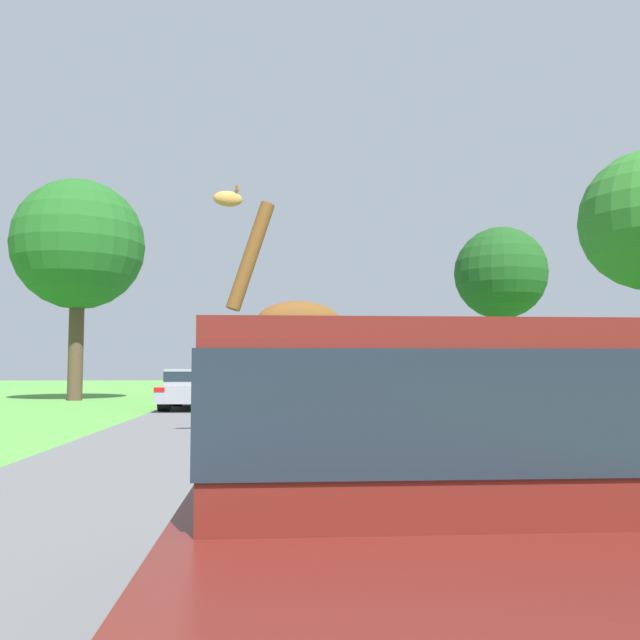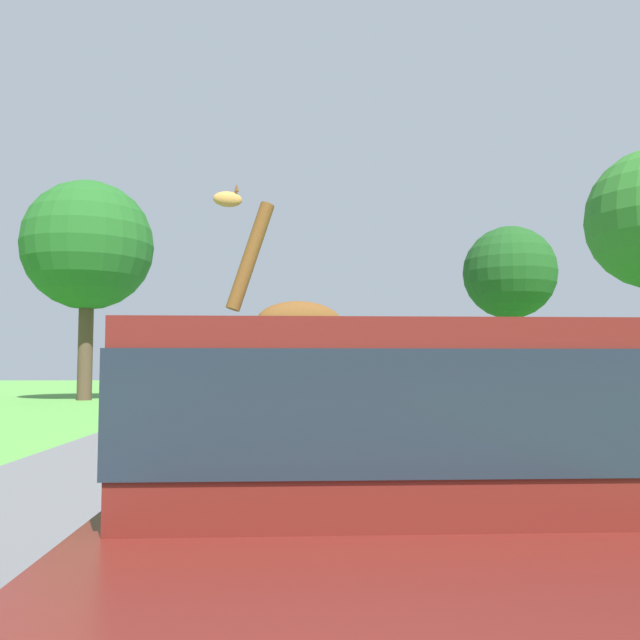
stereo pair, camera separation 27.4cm
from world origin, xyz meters
The scene contains 7 objects.
road centered at (0.00, 30.00, 0.00)m, with size 8.10×120.00×0.00m.
giraffe_near_road centered at (0.14, 13.90, 2.28)m, with size 2.62×1.06×4.93m.
car_lead_maroon centered at (0.36, 3.62, 0.81)m, with size 1.81×4.81×1.53m.
car_queue_right centered at (2.24, 23.26, 0.75)m, with size 1.84×4.46×1.40m.
car_queue_left centered at (-2.96, 24.56, 0.74)m, with size 1.87×4.81×1.36m.
tree_right_cluster centered at (10.37, 31.27, 5.74)m, with size 4.28×4.28×7.94m.
tree_far_right centered at (-8.75, 30.92, 6.78)m, with size 5.72×5.72×9.69m.
Camera 1 is at (-0.27, 0.78, 1.39)m, focal length 38.00 mm.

